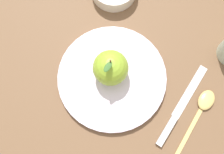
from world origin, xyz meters
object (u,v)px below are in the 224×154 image
(dinner_plate, at_px, (112,78))
(knife, at_px, (178,112))
(apple, at_px, (110,69))
(spoon, at_px, (202,108))

(dinner_plate, height_order, knife, dinner_plate)
(dinner_plate, height_order, apple, apple)
(apple, distance_m, spoon, 0.22)
(dinner_plate, xyz_separation_m, apple, (-0.01, -0.01, 0.04))
(spoon, bearing_deg, apple, -86.23)
(apple, height_order, knife, apple)
(knife, relative_size, spoon, 1.16)
(dinner_plate, distance_m, spoon, 0.21)
(apple, bearing_deg, dinner_plate, 46.53)
(apple, xyz_separation_m, spoon, (-0.01, 0.22, -0.05))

